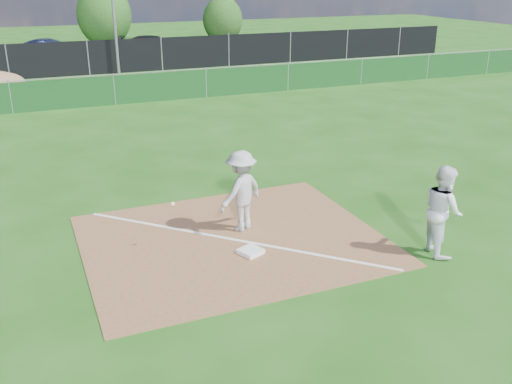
{
  "coord_description": "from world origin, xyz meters",
  "views": [
    {
      "loc": [
        -3.67,
        -9.04,
        5.22
      ],
      "look_at": [
        0.53,
        1.0,
        1.0
      ],
      "focal_mm": 40.0,
      "sensor_mm": 36.0,
      "label": 1
    }
  ],
  "objects_px": {
    "car_mid": "(50,53)",
    "tree_right": "(223,20)",
    "first_base": "(251,251)",
    "car_right": "(154,46)",
    "play_at_first": "(241,191)",
    "tree_mid": "(104,15)",
    "runner": "(443,210)"
  },
  "relations": [
    {
      "from": "car_right",
      "to": "tree_mid",
      "type": "height_order",
      "value": "tree_mid"
    },
    {
      "from": "play_at_first",
      "to": "tree_mid",
      "type": "height_order",
      "value": "tree_mid"
    },
    {
      "from": "car_right",
      "to": "tree_right",
      "type": "height_order",
      "value": "tree_right"
    },
    {
      "from": "car_mid",
      "to": "runner",
      "type": "bearing_deg",
      "value": -153.16
    },
    {
      "from": "play_at_first",
      "to": "tree_right",
      "type": "relative_size",
      "value": 0.65
    },
    {
      "from": "car_mid",
      "to": "tree_right",
      "type": "xyz_separation_m",
      "value": [
        12.86,
        5.73,
        1.06
      ]
    },
    {
      "from": "tree_mid",
      "to": "runner",
      "type": "bearing_deg",
      "value": -88.5
    },
    {
      "from": "runner",
      "to": "play_at_first",
      "type": "bearing_deg",
      "value": 65.61
    },
    {
      "from": "first_base",
      "to": "car_right",
      "type": "bearing_deg",
      "value": 80.45
    },
    {
      "from": "first_base",
      "to": "play_at_first",
      "type": "bearing_deg",
      "value": 77.28
    },
    {
      "from": "car_mid",
      "to": "tree_mid",
      "type": "xyz_separation_m",
      "value": [
        4.31,
        6.8,
        1.57
      ]
    },
    {
      "from": "car_mid",
      "to": "tree_mid",
      "type": "distance_m",
      "value": 8.2
    },
    {
      "from": "tree_right",
      "to": "first_base",
      "type": "bearing_deg",
      "value": -108.72
    },
    {
      "from": "play_at_first",
      "to": "tree_mid",
      "type": "bearing_deg",
      "value": 85.98
    },
    {
      "from": "first_base",
      "to": "car_mid",
      "type": "height_order",
      "value": "car_mid"
    },
    {
      "from": "tree_mid",
      "to": "first_base",
      "type": "bearing_deg",
      "value": -94.32
    },
    {
      "from": "first_base",
      "to": "play_at_first",
      "type": "relative_size",
      "value": 0.18
    },
    {
      "from": "first_base",
      "to": "car_right",
      "type": "relative_size",
      "value": 0.09
    },
    {
      "from": "tree_mid",
      "to": "tree_right",
      "type": "distance_m",
      "value": 8.63
    },
    {
      "from": "play_at_first",
      "to": "car_right",
      "type": "distance_m",
      "value": 27.24
    },
    {
      "from": "play_at_first",
      "to": "runner",
      "type": "distance_m",
      "value": 4.07
    },
    {
      "from": "runner",
      "to": "car_mid",
      "type": "distance_m",
      "value": 28.84
    },
    {
      "from": "runner",
      "to": "car_right",
      "type": "distance_m",
      "value": 29.39
    },
    {
      "from": "runner",
      "to": "car_right",
      "type": "height_order",
      "value": "runner"
    },
    {
      "from": "first_base",
      "to": "runner",
      "type": "height_order",
      "value": "runner"
    },
    {
      "from": "first_base",
      "to": "car_right",
      "type": "distance_m",
      "value": 28.42
    },
    {
      "from": "first_base",
      "to": "tree_mid",
      "type": "height_order",
      "value": "tree_mid"
    },
    {
      "from": "car_right",
      "to": "tree_right",
      "type": "relative_size",
      "value": 1.33
    },
    {
      "from": "car_right",
      "to": "tree_mid",
      "type": "relative_size",
      "value": 1.03
    },
    {
      "from": "tree_mid",
      "to": "car_right",
      "type": "bearing_deg",
      "value": -69.59
    },
    {
      "from": "first_base",
      "to": "tree_right",
      "type": "height_order",
      "value": "tree_right"
    },
    {
      "from": "play_at_first",
      "to": "tree_mid",
      "type": "distance_m",
      "value": 32.78
    }
  ]
}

